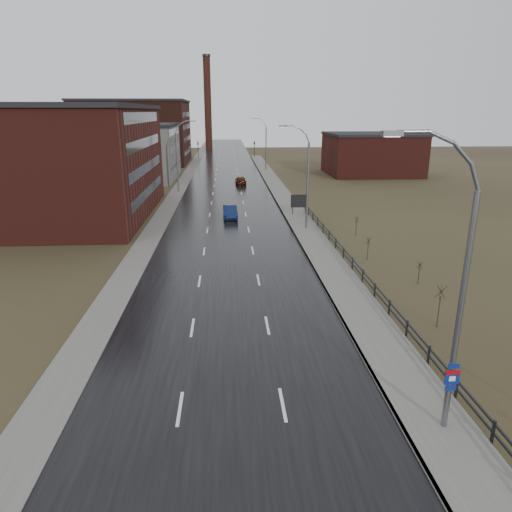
{
  "coord_description": "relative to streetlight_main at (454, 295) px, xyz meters",
  "views": [
    {
      "loc": [
        -0.02,
        -13.44,
        12.65
      ],
      "look_at": [
        1.92,
        16.94,
        3.0
      ],
      "focal_mm": 32.0,
      "sensor_mm": 36.0,
      "label": 1
    }
  ],
  "objects": [
    {
      "name": "streetlight_right_mid",
      "position": [
        0.03,
        34.0,
        -0.22
      ],
      "size": [
        3.36,
        0.28,
        11.35
      ],
      "color": "slate",
      "rests_on": "ground"
    },
    {
      "name": "shrub_c",
      "position": [
        4.25,
        9.26,
        -4.61
      ],
      "size": [
        0.64,
        0.68,
        2.73
      ],
      "color": "#382D23",
      "rests_on": "ground"
    },
    {
      "name": "car_far",
      "position": [
        -5.98,
        67.2,
        -5.28
      ],
      "size": [
        2.0,
        4.66,
        1.57
      ],
      "primitive_type": "imported",
      "rotation": [
        0.0,
        0.0,
        3.17
      ],
      "color": "#41180A",
      "rests_on": "ground"
    },
    {
      "name": "car_near",
      "position": [
        -8.17,
        39.98,
        -5.28
      ],
      "size": [
        1.86,
        4.8,
        1.56
      ],
      "primitive_type": "imported",
      "rotation": [
        0.0,
        0.0,
        0.05
      ],
      "color": "#0C1940",
      "rests_on": "ground"
    },
    {
      "name": "smokestack",
      "position": [
        -14.47,
        148.0,
        9.44
      ],
      "size": [
        2.7,
        2.7,
        30.7
      ],
      "color": "#331611",
      "rests_on": "ground"
    },
    {
      "name": "warehouse_far",
      "position": [
        -31.47,
        106.0,
        1.7
      ],
      "size": [
        26.52,
        24.48,
        15.5
      ],
      "color": "#331611",
      "rests_on": "ground"
    },
    {
      "name": "ground",
      "position": [
        -8.47,
        -2.0,
        -6.06
      ],
      "size": [
        320.0,
        320.0,
        0.0
      ],
      "primitive_type": "plane",
      "color": "#2D2819",
      "rests_on": "ground"
    },
    {
      "name": "warehouse_mid",
      "position": [
        -26.46,
        76.0,
        -0.8
      ],
      "size": [
        16.32,
        20.4,
        10.5
      ],
      "color": "slate",
      "rests_on": "ground"
    },
    {
      "name": "traffic_light_right",
      "position": [
        -0.47,
        118.0,
        -1.46
      ],
      "size": [
        0.58,
        2.73,
        5.3
      ],
      "color": "black",
      "rests_on": "ground"
    },
    {
      "name": "building_right",
      "position": [
        21.83,
        80.0,
        -1.8
      ],
      "size": [
        18.36,
        16.32,
        8.5
      ],
      "color": "#471914",
      "rests_on": "ground"
    },
    {
      "name": "warehouse_near",
      "position": [
        -29.46,
        43.0,
        0.7
      ],
      "size": [
        22.44,
        28.56,
        13.5
      ],
      "color": "#471914",
      "rests_on": "ground"
    },
    {
      "name": "sidewalk_left",
      "position": [
        -16.67,
        58.0,
        -6.0
      ],
      "size": [
        2.4,
        260.0,
        0.12
      ],
      "primitive_type": "cube",
      "color": "#595651",
      "rests_on": "ground"
    },
    {
      "name": "road",
      "position": [
        -8.47,
        58.0,
        -6.03
      ],
      "size": [
        14.0,
        300.0,
        0.06
      ],
      "primitive_type": "cube",
      "color": "black",
      "rests_on": "ground"
    },
    {
      "name": "traffic_light_left",
      "position": [
        -16.47,
        118.0,
        -1.46
      ],
      "size": [
        0.58,
        2.73,
        5.3
      ],
      "color": "black",
      "rests_on": "ground"
    },
    {
      "name": "shrub_d",
      "position": [
        6.03,
        16.48,
        -5.11
      ],
      "size": [
        0.43,
        0.45,
        1.8
      ],
      "color": "#382D23",
      "rests_on": "ground"
    },
    {
      "name": "guardrail",
      "position": [
        1.83,
        16.32,
        -5.35
      ],
      "size": [
        0.1,
        53.05,
        1.1
      ],
      "color": "black",
      "rests_on": "ground"
    },
    {
      "name": "billboard",
      "position": [
        0.63,
        41.14,
        -4.26
      ],
      "size": [
        2.23,
        0.17,
        2.7
      ],
      "color": "black",
      "rests_on": "ground"
    },
    {
      "name": "streetlight_right_far",
      "position": [
        0.03,
        88.0,
        -0.22
      ],
      "size": [
        3.36,
        0.28,
        11.35
      ],
      "color": "slate",
      "rests_on": "ground"
    },
    {
      "name": "streetlight_main",
      "position": [
        0.0,
        0.0,
        0.0
      ],
      "size": [
        3.91,
        0.29,
        12.11
      ],
      "color": "slate",
      "rests_on": "ground"
    },
    {
      "name": "shrub_f",
      "position": [
        5.18,
        31.01,
        -4.97
      ],
      "size": [
        0.49,
        0.52,
        2.05
      ],
      "color": "#382D23",
      "rests_on": "ground"
    },
    {
      "name": "shrub_e",
      "position": [
        3.89,
        22.56,
        -4.93
      ],
      "size": [
        0.51,
        0.53,
        2.12
      ],
      "color": "#382D23",
      "rests_on": "ground"
    },
    {
      "name": "streetlight_left",
      "position": [
        -16.17,
        60.0,
        -0.22
      ],
      "size": [
        3.36,
        0.28,
        11.35
      ],
      "color": "slate",
      "rests_on": "ground"
    },
    {
      "name": "curb_right",
      "position": [
        -1.39,
        33.0,
        -5.97
      ],
      "size": [
        0.16,
        180.0,
        0.18
      ],
      "primitive_type": "cube",
      "color": "slate",
      "rests_on": "ground"
    },
    {
      "name": "sidewalk_right",
      "position": [
        0.13,
        33.0,
        -5.97
      ],
      "size": [
        3.2,
        180.0,
        0.18
      ],
      "primitive_type": "cube",
      "color": "#595651",
      "rests_on": "ground"
    }
  ]
}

